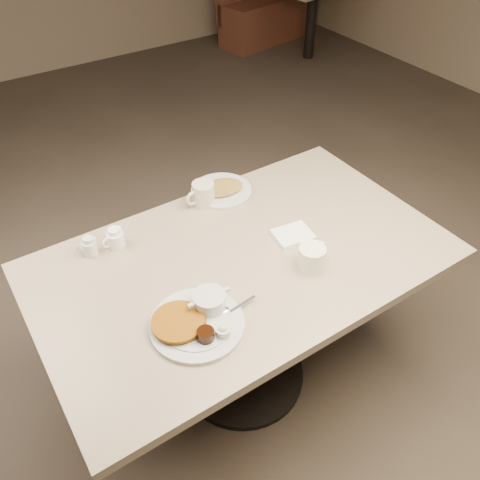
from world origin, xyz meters
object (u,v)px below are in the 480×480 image
main_plate (197,319)px  booth_back_right (267,3)px  diner_table (243,289)px  creamer_right (90,247)px  hash_plate (221,190)px  creamer_left (115,238)px  coffee_mug_near (312,257)px  coffee_mug_far (203,194)px

main_plate → booth_back_right: 4.69m
diner_table → creamer_right: bearing=144.8°
creamer_right → hash_plate: bearing=6.3°
creamer_left → booth_back_right: (3.00, 3.16, -0.38)m
diner_table → hash_plate: bearing=69.0°
creamer_left → booth_back_right: size_ratio=0.07×
booth_back_right → creamer_left: bearing=-133.5°
coffee_mug_near → creamer_left: size_ratio=1.55×
creamer_right → booth_back_right: 4.43m
main_plate → booth_back_right: (2.93, 3.65, -0.36)m
creamer_left → booth_back_right: 4.37m
coffee_mug_near → creamer_left: bearing=137.7°
diner_table → booth_back_right: bearing=52.8°
creamer_left → creamer_right: size_ratio=1.18×
main_plate → creamer_left: (-0.07, 0.49, 0.01)m
diner_table → booth_back_right: (2.64, 3.47, -0.17)m
diner_table → coffee_mug_near: coffee_mug_near is taller
booth_back_right → coffee_mug_far: bearing=-129.8°
creamer_right → diner_table: bearing=-35.2°
booth_back_right → hash_plate: bearing=-128.9°
coffee_mug_near → booth_back_right: bearing=56.0°
diner_table → creamer_left: (-0.36, 0.32, 0.21)m
diner_table → creamer_left: creamer_left is taller
hash_plate → booth_back_right: 3.97m
coffee_mug_near → booth_back_right: booth_back_right is taller
creamer_left → main_plate: bearing=-82.1°
main_plate → creamer_right: creamer_right is taller
creamer_left → coffee_mug_far: bearing=6.3°
creamer_left → booth_back_right: bearing=46.5°
hash_plate → booth_back_right: booth_back_right is taller
coffee_mug_far → creamer_right: size_ratio=1.65×
hash_plate → creamer_left: bearing=-171.8°
coffee_mug_far → creamer_left: size_ratio=1.39×
coffee_mug_near → main_plate: bearing=-179.9°
hash_plate → booth_back_right: bearing=51.1°
creamer_right → hash_plate: 0.61m
main_plate → creamer_left: bearing=97.9°
creamer_right → coffee_mug_near: bearing=-38.0°
hash_plate → coffee_mug_near: bearing=-87.2°
coffee_mug_far → creamer_left: coffee_mug_far is taller
main_plate → coffee_mug_far: (0.34, 0.54, 0.03)m
main_plate → creamer_right: bearing=108.3°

